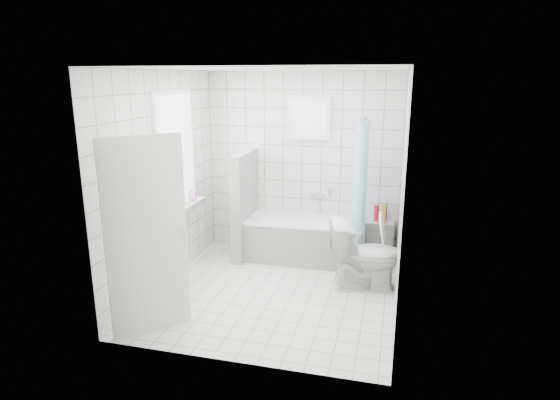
# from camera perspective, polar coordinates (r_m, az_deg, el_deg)

# --- Properties ---
(ground) EXTENTS (3.00, 3.00, 0.00)m
(ground) POSITION_cam_1_polar(r_m,az_deg,el_deg) (5.77, -0.54, -11.02)
(ground) COLOR white
(ground) RESTS_ON ground
(ceiling) EXTENTS (3.00, 3.00, 0.00)m
(ceiling) POSITION_cam_1_polar(r_m,az_deg,el_deg) (5.19, -0.61, 15.74)
(ceiling) COLOR white
(ceiling) RESTS_ON ground
(wall_back) EXTENTS (2.80, 0.02, 2.60)m
(wall_back) POSITION_cam_1_polar(r_m,az_deg,el_deg) (6.77, 2.69, 4.45)
(wall_back) COLOR white
(wall_back) RESTS_ON ground
(wall_front) EXTENTS (2.80, 0.02, 2.60)m
(wall_front) POSITION_cam_1_polar(r_m,az_deg,el_deg) (3.96, -6.15, -3.19)
(wall_front) COLOR white
(wall_front) RESTS_ON ground
(wall_left) EXTENTS (0.02, 3.00, 2.60)m
(wall_left) POSITION_cam_1_polar(r_m,az_deg,el_deg) (5.84, -13.97, 2.36)
(wall_left) COLOR white
(wall_left) RESTS_ON ground
(wall_right) EXTENTS (0.02, 3.00, 2.60)m
(wall_right) POSITION_cam_1_polar(r_m,az_deg,el_deg) (5.17, 14.61, 0.71)
(wall_right) COLOR white
(wall_right) RESTS_ON ground
(window_left) EXTENTS (0.01, 0.90, 1.40)m
(window_left) POSITION_cam_1_polar(r_m,az_deg,el_deg) (6.03, -12.44, 5.74)
(window_left) COLOR white
(window_left) RESTS_ON wall_left
(window_back) EXTENTS (0.50, 0.01, 0.50)m
(window_back) POSITION_cam_1_polar(r_m,az_deg,el_deg) (6.62, 3.54, 9.89)
(window_back) COLOR white
(window_back) RESTS_ON wall_back
(window_sill) EXTENTS (0.18, 1.02, 0.08)m
(window_sill) POSITION_cam_1_polar(r_m,az_deg,el_deg) (6.17, -11.68, -1.07)
(window_sill) COLOR white
(window_sill) RESTS_ON wall_left
(door) EXTENTS (0.57, 0.61, 2.00)m
(door) POSITION_cam_1_polar(r_m,az_deg,el_deg) (4.73, -15.93, -4.50)
(door) COLOR silver
(door) RESTS_ON ground
(bathtub) EXTENTS (1.62, 0.77, 0.58)m
(bathtub) POSITION_cam_1_polar(r_m,az_deg,el_deg) (6.65, 3.13, -4.77)
(bathtub) COLOR white
(bathtub) RESTS_ON ground
(partition_wall) EXTENTS (0.15, 0.85, 1.50)m
(partition_wall) POSITION_cam_1_polar(r_m,az_deg,el_deg) (6.68, -4.30, -0.56)
(partition_wall) COLOR white
(partition_wall) RESTS_ON ground
(tiled_ledge) EXTENTS (0.40, 0.24, 0.55)m
(tiled_ledge) POSITION_cam_1_polar(r_m,az_deg,el_deg) (6.79, 11.94, -4.80)
(tiled_ledge) COLOR white
(tiled_ledge) RESTS_ON ground
(toilet) EXTENTS (0.93, 0.68, 0.86)m
(toilet) POSITION_cam_1_polar(r_m,az_deg,el_deg) (5.79, 10.37, -6.59)
(toilet) COLOR white
(toilet) RESTS_ON ground
(curtain_rod) EXTENTS (0.02, 0.80, 0.02)m
(curtain_rod) POSITION_cam_1_polar(r_m,az_deg,el_deg) (6.16, 10.29, 9.78)
(curtain_rod) COLOR silver
(curtain_rod) RESTS_ON wall_back
(shower_curtain) EXTENTS (0.14, 0.48, 1.78)m
(shower_curtain) POSITION_cam_1_polar(r_m,az_deg,el_deg) (6.17, 9.82, 1.33)
(shower_curtain) COLOR #4EB2E5
(shower_curtain) RESTS_ON curtain_rod
(tub_faucet) EXTENTS (0.18, 0.06, 0.06)m
(tub_faucet) POSITION_cam_1_polar(r_m,az_deg,el_deg) (6.78, 4.58, 0.55)
(tub_faucet) COLOR silver
(tub_faucet) RESTS_ON wall_back
(sill_bottles) EXTENTS (0.17, 0.47, 0.27)m
(sill_bottles) POSITION_cam_1_polar(r_m,az_deg,el_deg) (6.20, -11.33, 0.42)
(sill_bottles) COLOR white
(sill_bottles) RESTS_ON window_sill
(ledge_bottles) EXTENTS (0.18, 0.17, 0.28)m
(ledge_bottles) POSITION_cam_1_polar(r_m,az_deg,el_deg) (6.64, 12.28, -1.60)
(ledge_bottles) COLOR #F91D36
(ledge_bottles) RESTS_ON tiled_ledge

